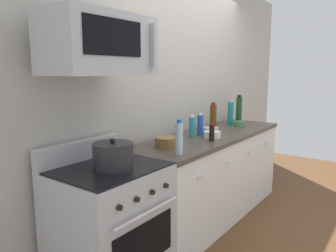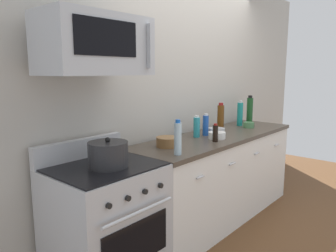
# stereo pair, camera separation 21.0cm
# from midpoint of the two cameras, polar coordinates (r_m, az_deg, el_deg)

# --- Properties ---
(ground_plane) EXTENTS (6.40, 6.40, 0.00)m
(ground_plane) POSITION_cam_midpoint_polar(r_m,az_deg,el_deg) (3.73, 10.16, -15.54)
(ground_plane) COLOR brown
(back_wall) EXTENTS (5.33, 0.10, 2.70)m
(back_wall) POSITION_cam_midpoint_polar(r_m,az_deg,el_deg) (3.61, 5.18, 5.99)
(back_wall) COLOR #B7B2A8
(back_wall) RESTS_ON ground_plane
(counter_unit) EXTENTS (2.24, 0.66, 0.92)m
(counter_unit) POSITION_cam_midpoint_polar(r_m,az_deg,el_deg) (3.56, 10.39, -8.82)
(counter_unit) COLOR white
(counter_unit) RESTS_ON ground_plane
(range_oven) EXTENTS (0.76, 0.69, 1.07)m
(range_oven) POSITION_cam_midpoint_polar(r_m,az_deg,el_deg) (2.48, -8.46, -16.98)
(range_oven) COLOR #B7BABF
(range_oven) RESTS_ON ground_plane
(microwave) EXTENTS (0.74, 0.44, 0.40)m
(microwave) POSITION_cam_midpoint_polar(r_m,az_deg,el_deg) (2.26, -10.04, 13.88)
(microwave) COLOR #B7BABF
(bottle_soy_sauce_dark) EXTENTS (0.05, 0.05, 0.17)m
(bottle_soy_sauce_dark) POSITION_cam_midpoint_polar(r_m,az_deg,el_deg) (3.08, 10.30, -1.27)
(bottle_soy_sauce_dark) COLOR black
(bottle_soy_sauce_dark) RESTS_ON countertop_slab
(bottle_soda_blue) EXTENTS (0.06, 0.06, 0.23)m
(bottle_soda_blue) POSITION_cam_midpoint_polar(r_m,az_deg,el_deg) (3.36, 8.45, 0.14)
(bottle_soda_blue) COLOR #1E4CA5
(bottle_soda_blue) RESTS_ON countertop_slab
(bottle_dish_soap) EXTENTS (0.07, 0.07, 0.22)m
(bottle_dish_soap) POSITION_cam_midpoint_polar(r_m,az_deg,el_deg) (3.27, 6.92, -0.17)
(bottle_dish_soap) COLOR teal
(bottle_dish_soap) RESTS_ON countertop_slab
(bottle_sparkling_teal) EXTENTS (0.07, 0.07, 0.31)m
(bottle_sparkling_teal) POSITION_cam_midpoint_polar(r_m,az_deg,el_deg) (4.05, 14.05, 2.11)
(bottle_sparkling_teal) COLOR #197F7A
(bottle_sparkling_teal) RESTS_ON countertop_slab
(bottle_wine_green) EXTENTS (0.08, 0.08, 0.35)m
(bottle_wine_green) POSITION_cam_midpoint_polar(r_m,az_deg,el_deg) (4.32, 15.60, 2.76)
(bottle_wine_green) COLOR #19471E
(bottle_wine_green) RESTS_ON countertop_slab
(bottle_water_clear) EXTENTS (0.06, 0.06, 0.28)m
(bottle_water_clear) POSITION_cam_midpoint_polar(r_m,az_deg,el_deg) (2.56, 4.10, -2.18)
(bottle_water_clear) COLOR silver
(bottle_water_clear) RESTS_ON countertop_slab
(bottle_wine_amber) EXTENTS (0.08, 0.08, 0.31)m
(bottle_wine_amber) POSITION_cam_midpoint_polar(r_m,az_deg,el_deg) (3.69, 10.89, 1.52)
(bottle_wine_amber) COLOR #59330F
(bottle_wine_amber) RESTS_ON countertop_slab
(bowl_white_ceramic) EXTENTS (0.17, 0.17, 0.07)m
(bowl_white_ceramic) POSITION_cam_midpoint_polar(r_m,az_deg,el_deg) (3.24, 10.47, -1.60)
(bowl_white_ceramic) COLOR white
(bowl_white_ceramic) RESTS_ON countertop_slab
(bowl_steel_prep) EXTENTS (0.18, 0.18, 0.06)m
(bowl_steel_prep) POSITION_cam_midpoint_polar(r_m,az_deg,el_deg) (3.49, 10.23, -0.83)
(bowl_steel_prep) COLOR #B2B5BA
(bowl_steel_prep) RESTS_ON countertop_slab
(bowl_wooden_salad) EXTENTS (0.21, 0.21, 0.08)m
(bowl_wooden_salad) POSITION_cam_midpoint_polar(r_m,az_deg,el_deg) (2.85, 2.07, -2.78)
(bowl_wooden_salad) COLOR brown
(bowl_wooden_salad) RESTS_ON countertop_slab
(bowl_green_glaze) EXTENTS (0.13, 0.13, 0.06)m
(bowl_green_glaze) POSITION_cam_midpoint_polar(r_m,az_deg,el_deg) (3.95, 15.53, 0.20)
(bowl_green_glaze) COLOR #477A4C
(bowl_green_glaze) RESTS_ON countertop_slab
(stockpot) EXTENTS (0.28, 0.28, 0.21)m
(stockpot) POSITION_cam_midpoint_polar(r_m,az_deg,el_deg) (2.25, -7.91, -5.02)
(stockpot) COLOR #262628
(stockpot) RESTS_ON range_oven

